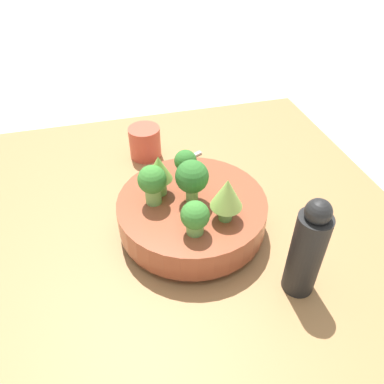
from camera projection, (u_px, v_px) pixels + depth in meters
The scene contains 12 objects.
ground_plane at pixel (177, 236), 0.78m from camera, with size 6.00×6.00×0.00m, color beige.
table at pixel (177, 229), 0.77m from camera, with size 0.93×0.90×0.04m.
bowl at pixel (192, 212), 0.71m from camera, with size 0.28×0.28×0.07m.
romanesco_piece_far at pixel (227, 195), 0.62m from camera, with size 0.06×0.06×0.09m.
broccoli_floret_back at pixel (195, 217), 0.61m from camera, with size 0.05×0.05×0.06m.
broccoli_floret_front at pixel (186, 162), 0.72m from camera, with size 0.04×0.04×0.06m.
romanesco_piece_near at pixel (159, 171), 0.67m from camera, with size 0.05×0.05×0.08m.
broccoli_floret_right at pixel (152, 182), 0.66m from camera, with size 0.05×0.05×0.08m.
broccoli_floret_center at pixel (192, 178), 0.66m from camera, with size 0.06×0.06×0.09m.
cup at pixel (145, 142), 0.90m from camera, with size 0.08×0.08×0.08m.
pepper_mill at pixel (307, 250), 0.57m from camera, with size 0.05×0.05×0.19m.
fork at pixel (169, 167), 0.89m from camera, with size 0.19×0.09×0.01m.
Camera 1 is at (0.11, 0.53, 0.57)m, focal length 35.00 mm.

